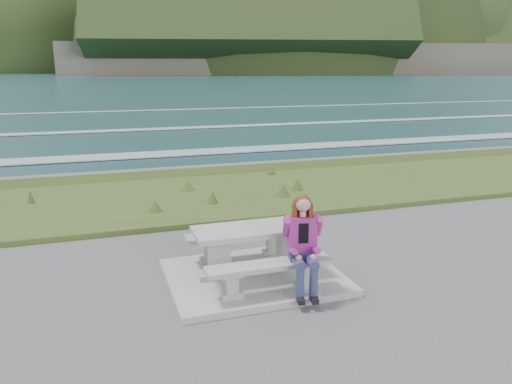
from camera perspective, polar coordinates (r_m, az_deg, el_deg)
concrete_slab at (r=7.77m, az=-0.25°, el=-9.66°), size 2.60×2.10×0.10m
picnic_table at (r=7.53m, az=-0.26°, el=-5.25°), size 1.80×0.75×0.75m
bench_landward at (r=7.00m, az=1.54°, el=-8.86°), size 1.80×0.35×0.45m
bench_seaward at (r=8.24m, az=-1.77°, el=-5.24°), size 1.80×0.35×0.45m
grass_verge at (r=12.38m, az=-7.46°, el=-0.87°), size 160.00×4.50×0.22m
shore_drop at (r=15.16m, az=-9.57°, el=1.84°), size 160.00×0.80×2.20m
ocean at (r=32.30m, az=-14.26°, el=4.97°), size 1600.00×1600.00×0.09m
headland_range at (r=448.42m, az=7.34°, el=14.94°), size 729.83×363.95×216.36m
seated_woman at (r=6.99m, az=5.46°, el=-7.55°), size 0.50×0.74×1.38m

